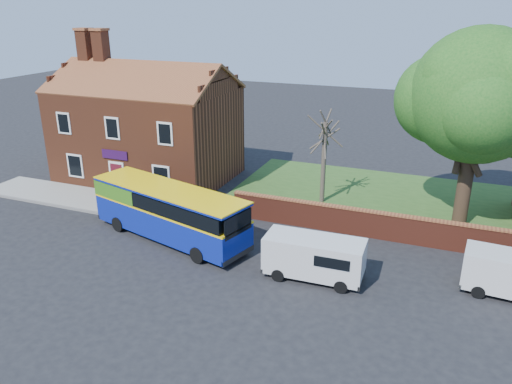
% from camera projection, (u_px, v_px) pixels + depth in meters
% --- Properties ---
extents(ground, '(120.00, 120.00, 0.00)m').
position_uv_depth(ground, '(144.00, 260.00, 25.43)').
color(ground, black).
rests_on(ground, ground).
extents(pavement, '(18.00, 3.50, 0.12)m').
position_uv_depth(pavement, '(103.00, 201.00, 32.82)').
color(pavement, gray).
rests_on(pavement, ground).
extents(kerb, '(18.00, 0.15, 0.14)m').
position_uv_depth(kerb, '(85.00, 211.00, 31.30)').
color(kerb, slate).
rests_on(kerb, ground).
extents(grass_strip, '(26.00, 12.00, 0.04)m').
position_uv_depth(grass_strip, '(429.00, 206.00, 32.22)').
color(grass_strip, '#426B28').
rests_on(grass_strip, ground).
extents(shop_building, '(12.30, 8.13, 10.50)m').
position_uv_depth(shop_building, '(148.00, 132.00, 36.63)').
color(shop_building, brown).
rests_on(shop_building, ground).
extents(boundary_wall, '(22.00, 0.38, 1.60)m').
position_uv_depth(boundary_wall, '(423.00, 232.00, 26.73)').
color(boundary_wall, maroon).
rests_on(boundary_wall, ground).
extents(bus, '(10.04, 4.96, 2.97)m').
position_uv_depth(bus, '(165.00, 209.00, 27.38)').
color(bus, '#0D2092').
rests_on(bus, ground).
extents(van_near, '(4.71, 2.06, 2.05)m').
position_uv_depth(van_near, '(314.00, 256.00, 23.42)').
color(van_near, silver).
rests_on(van_near, ground).
extents(large_tree, '(9.26, 7.33, 11.30)m').
position_uv_depth(large_tree, '(480.00, 100.00, 26.93)').
color(large_tree, black).
rests_on(large_tree, ground).
extents(bare_tree, '(2.19, 2.60, 5.83)m').
position_uv_depth(bare_tree, '(324.00, 158.00, 31.87)').
color(bare_tree, '#4C4238').
rests_on(bare_tree, ground).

